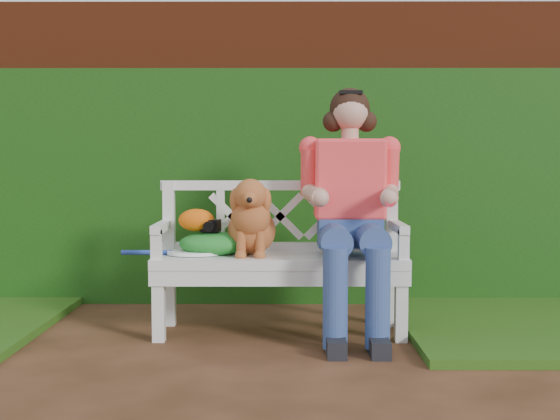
{
  "coord_description": "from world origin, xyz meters",
  "views": [
    {
      "loc": [
        0.37,
        -3.78,
        1.06
      ],
      "look_at": [
        0.35,
        0.69,
        0.75
      ],
      "focal_mm": 48.0,
      "sensor_mm": 36.0,
      "label": 1
    }
  ],
  "objects": [
    {
      "name": "garden_bench",
      "position": [
        0.35,
        0.69,
        0.24
      ],
      "size": [
        1.63,
        0.75,
        0.48
      ],
      "primitive_type": null,
      "rotation": [
        0.0,
        0.0,
        -0.1
      ],
      "color": "white",
      "rests_on": "ground"
    },
    {
      "name": "ground",
      "position": [
        0.0,
        0.0,
        0.0
      ],
      "size": [
        60.0,
        60.0,
        0.0
      ],
      "primitive_type": "plane",
      "color": "#351F10"
    },
    {
      "name": "tennis_racket",
      "position": [
        -0.2,
        0.67,
        0.5
      ],
      "size": [
        0.68,
        0.42,
        0.03
      ],
      "primitive_type": null,
      "rotation": [
        0.0,
        0.0,
        -0.26
      ],
      "color": "silver",
      "rests_on": "garden_bench"
    },
    {
      "name": "green_bag",
      "position": [
        -0.06,
        0.7,
        0.55
      ],
      "size": [
        0.5,
        0.45,
        0.14
      ],
      "primitive_type": null,
      "rotation": [
        0.0,
        0.0,
        0.4
      ],
      "color": "green",
      "rests_on": "garden_bench"
    },
    {
      "name": "seated_woman",
      "position": [
        0.76,
        0.67,
        0.75
      ],
      "size": [
        0.68,
        0.88,
        1.5
      ],
      "primitive_type": null,
      "rotation": [
        0.0,
        0.0,
        -0.05
      ],
      "color": "#F14168",
      "rests_on": "ground"
    },
    {
      "name": "camera_item",
      "position": [
        -0.07,
        0.68,
        0.66
      ],
      "size": [
        0.13,
        0.1,
        0.07
      ],
      "primitive_type": "cube",
      "rotation": [
        0.0,
        0.0,
        -0.22
      ],
      "color": "black",
      "rests_on": "green_bag"
    },
    {
      "name": "ivy_hedge",
      "position": [
        0.0,
        1.68,
        0.85
      ],
      "size": [
        10.0,
        0.18,
        1.7
      ],
      "primitive_type": "cube",
      "color": "#1D520F",
      "rests_on": "ground"
    },
    {
      "name": "dog",
      "position": [
        0.17,
        0.67,
        0.71
      ],
      "size": [
        0.46,
        0.51,
        0.47
      ],
      "primitive_type": null,
      "rotation": [
        0.0,
        0.0,
        -0.44
      ],
      "color": "#946026",
      "rests_on": "garden_bench"
    },
    {
      "name": "baseball_glove",
      "position": [
        -0.16,
        0.69,
        0.69
      ],
      "size": [
        0.23,
        0.18,
        0.14
      ],
      "primitive_type": "ellipsoid",
      "rotation": [
        0.0,
        0.0,
        0.09
      ],
      "color": "#E45A0A",
      "rests_on": "green_bag"
    },
    {
      "name": "brick_wall",
      "position": [
        0.0,
        1.9,
        1.1
      ],
      "size": [
        10.0,
        0.3,
        2.2
      ],
      "primitive_type": "cube",
      "color": "maroon",
      "rests_on": "ground"
    }
  ]
}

